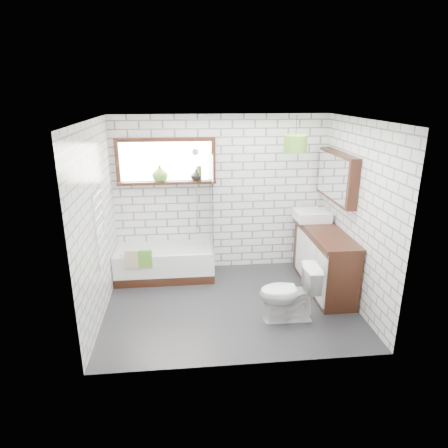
{
  "coord_description": "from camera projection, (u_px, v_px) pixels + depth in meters",
  "views": [
    {
      "loc": [
        -0.6,
        -4.89,
        2.83
      ],
      "look_at": [
        -0.06,
        0.25,
        1.1
      ],
      "focal_mm": 32.0,
      "sensor_mm": 36.0,
      "label": 1
    }
  ],
  "objects": [
    {
      "name": "wall_left",
      "position": [
        96.0,
        223.0,
        5.01
      ],
      "size": [
        0.01,
        2.6,
        2.5
      ],
      "primitive_type": "cube",
      "color": "white",
      "rests_on": "ground"
    },
    {
      "name": "towel_radiator",
      "position": [
        100.0,
        227.0,
        5.03
      ],
      "size": [
        0.06,
        0.52,
        1.0
      ],
      "primitive_type": "cube",
      "color": "white",
      "rests_on": "wall_left"
    },
    {
      "name": "vase_dark",
      "position": [
        196.0,
        176.0,
        6.19
      ],
      "size": [
        0.2,
        0.2,
        0.18
      ],
      "primitive_type": "imported",
      "rotation": [
        0.0,
        0.0,
        0.17
      ],
      "color": "black",
      "rests_on": "window"
    },
    {
      "name": "towel_green",
      "position": [
        145.0,
        259.0,
        5.9
      ],
      "size": [
        0.2,
        0.06,
        0.28
      ],
      "primitive_type": "cube",
      "color": "#56932C",
      "rests_on": "bathtub"
    },
    {
      "name": "vanity",
      "position": [
        324.0,
        259.0,
        5.92
      ],
      "size": [
        0.51,
        1.59,
        0.91
      ],
      "primitive_type": "cube",
      "color": "black",
      "rests_on": "floor"
    },
    {
      "name": "mirror_cabinet",
      "position": [
        337.0,
        177.0,
        5.77
      ],
      "size": [
        0.16,
        1.2,
        0.7
      ],
      "primitive_type": "cube",
      "color": "black",
      "rests_on": "wall_right"
    },
    {
      "name": "towel_beige",
      "position": [
        132.0,
        259.0,
        5.88
      ],
      "size": [
        0.21,
        0.05,
        0.28
      ],
      "primitive_type": "cube",
      "color": "tan",
      "rests_on": "bathtub"
    },
    {
      "name": "wall_right",
      "position": [
        357.0,
        215.0,
        5.34
      ],
      "size": [
        0.01,
        2.6,
        2.5
      ],
      "primitive_type": "cube",
      "color": "white",
      "rests_on": "ground"
    },
    {
      "name": "basin",
      "position": [
        312.0,
        215.0,
        6.22
      ],
      "size": [
        0.51,
        0.44,
        0.15
      ],
      "primitive_type": "cube",
      "color": "white",
      "rests_on": "vanity"
    },
    {
      "name": "tap",
      "position": [
        322.0,
        211.0,
        6.22
      ],
      "size": [
        0.04,
        0.04,
        0.17
      ],
      "primitive_type": "cylinder",
      "rotation": [
        0.0,
        0.0,
        0.17
      ],
      "color": "silver",
      "rests_on": "vanity"
    },
    {
      "name": "wall_front",
      "position": [
        246.0,
        259.0,
        3.94
      ],
      "size": [
        3.4,
        0.01,
        2.5
      ],
      "primitive_type": "cube",
      "color": "white",
      "rests_on": "ground"
    },
    {
      "name": "vase_olive",
      "position": [
        160.0,
        174.0,
        6.13
      ],
      "size": [
        0.26,
        0.26,
        0.26
      ],
      "primitive_type": "imported",
      "rotation": [
        0.0,
        0.0,
        -0.04
      ],
      "color": "#5E982E",
      "rests_on": "window"
    },
    {
      "name": "pendant",
      "position": [
        295.0,
        144.0,
        5.79
      ],
      "size": [
        0.33,
        0.33,
        0.25
      ],
      "primitive_type": "cylinder",
      "color": "#56932C",
      "rests_on": "ceiling"
    },
    {
      "name": "shower_riser",
      "position": [
        196.0,
        190.0,
        6.29
      ],
      "size": [
        0.02,
        0.02,
        1.3
      ],
      "primitive_type": "cylinder",
      "color": "silver",
      "rests_on": "wall_back"
    },
    {
      "name": "wall_back",
      "position": [
        221.0,
        194.0,
        6.41
      ],
      "size": [
        3.4,
        0.01,
        2.5
      ],
      "primitive_type": "cube",
      "color": "white",
      "rests_on": "ground"
    },
    {
      "name": "shower_screen",
      "position": [
        211.0,
        201.0,
        6.07
      ],
      "size": [
        0.02,
        0.72,
        1.5
      ],
      "primitive_type": "cube",
      "color": "white",
      "rests_on": "bathtub"
    },
    {
      "name": "toilet",
      "position": [
        289.0,
        293.0,
        5.09
      ],
      "size": [
        0.43,
        0.75,
        0.75
      ],
      "primitive_type": "imported",
      "rotation": [
        0.0,
        0.0,
        -1.58
      ],
      "color": "white",
      "rests_on": "floor"
    },
    {
      "name": "window",
      "position": [
        166.0,
        162.0,
        6.11
      ],
      "size": [
        1.52,
        0.16,
        0.68
      ],
      "primitive_type": "cube",
      "color": "black",
      "rests_on": "wall_back"
    },
    {
      "name": "bathtub",
      "position": [
        165.0,
        263.0,
        6.31
      ],
      "size": [
        1.52,
        0.67,
        0.49
      ],
      "primitive_type": "cube",
      "color": "white",
      "rests_on": "floor"
    },
    {
      "name": "ceiling",
      "position": [
        231.0,
        119.0,
        4.78
      ],
      "size": [
        3.4,
        2.6,
        0.01
      ],
      "primitive_type": "cube",
      "color": "white",
      "rests_on": "ground"
    },
    {
      "name": "bottle",
      "position": [
        199.0,
        174.0,
        6.19
      ],
      "size": [
        0.09,
        0.09,
        0.23
      ],
      "primitive_type": "cylinder",
      "rotation": [
        0.0,
        0.0,
        -0.31
      ],
      "color": "#5E982E",
      "rests_on": "window"
    },
    {
      "name": "floor",
      "position": [
        230.0,
        304.0,
        5.57
      ],
      "size": [
        3.4,
        2.6,
        0.01
      ],
      "primitive_type": "cube",
      "color": "#242428",
      "rests_on": "ground"
    }
  ]
}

